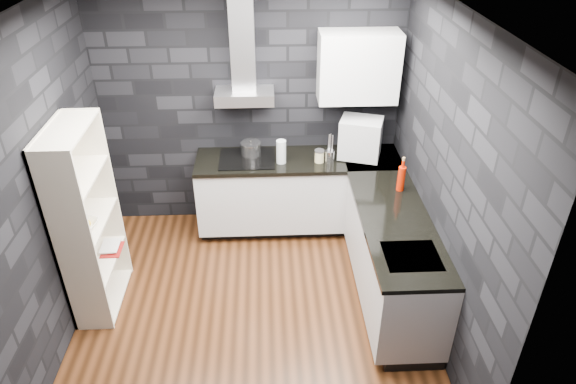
{
  "coord_description": "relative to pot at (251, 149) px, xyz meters",
  "views": [
    {
      "loc": [
        0.17,
        -3.56,
        3.48
      ],
      "look_at": [
        0.35,
        0.45,
        1.0
      ],
      "focal_mm": 32.0,
      "sensor_mm": 36.0,
      "label": 1
    }
  ],
  "objects": [
    {
      "name": "counter_back_cab",
      "position": [
        0.51,
        -0.09,
        -0.49
      ],
      "size": [
        2.2,
        0.6,
        0.76
      ],
      "primitive_type": "cube",
      "color": "silver",
      "rests_on": "ground"
    },
    {
      "name": "bookshelf",
      "position": [
        -1.41,
        -1.2,
        -0.07
      ],
      "size": [
        0.51,
        0.86,
        1.8
      ],
      "primitive_type": "cube",
      "rotation": [
        0.0,
        0.0,
        -0.22
      ],
      "color": "beige",
      "rests_on": "ground"
    },
    {
      "name": "counter_right_top",
      "position": [
        1.3,
        -1.29,
        -0.09
      ],
      "size": [
        0.62,
        1.8,
        0.04
      ],
      "primitive_type": "cube",
      "color": "black",
      "rests_on": "counter_right_cab"
    },
    {
      "name": "pot",
      "position": [
        0.0,
        0.0,
        0.0
      ],
      "size": [
        0.21,
        0.21,
        0.12
      ],
      "primitive_type": "cylinder",
      "rotation": [
        0.0,
        0.0,
        -0.02
      ],
      "color": "silver",
      "rests_on": "cooktop"
    },
    {
      "name": "ceiling",
      "position": [
        0.01,
        -1.39,
        1.73
      ],
      "size": [
        3.2,
        3.2,
        0.0
      ],
      "primitive_type": "plane",
      "rotation": [
        3.14,
        0.0,
        0.0
      ],
      "color": "silver"
    },
    {
      "name": "book_red",
      "position": [
        -1.41,
        -1.04,
        -0.4
      ],
      "size": [
        0.19,
        0.03,
        0.25
      ],
      "primitive_type": "imported",
      "rotation": [
        0.0,
        0.0,
        0.01
      ],
      "color": "maroon",
      "rests_on": "bookshelf"
    },
    {
      "name": "upper_cabinet",
      "position": [
        1.11,
        0.04,
        0.88
      ],
      "size": [
        0.8,
        0.35,
        0.7
      ],
      "primitive_type": "cube",
      "color": "silver",
      "rests_on": "wall_back"
    },
    {
      "name": "fruit_bowl",
      "position": [
        -1.41,
        -1.29,
        -0.04
      ],
      "size": [
        0.27,
        0.27,
        0.06
      ],
      "primitive_type": "imported",
      "rotation": [
        0.0,
        0.0,
        -0.17
      ],
      "color": "white",
      "rests_on": "bookshelf"
    },
    {
      "name": "wall_front",
      "position": [
        0.01,
        -3.01,
        0.38
      ],
      "size": [
        3.2,
        0.05,
        2.7
      ],
      "primitive_type": "cube",
      "color": "black",
      "rests_on": "ground"
    },
    {
      "name": "wall_right",
      "position": [
        1.63,
        -1.39,
        0.38
      ],
      "size": [
        0.05,
        3.2,
        2.7
      ],
      "primitive_type": "cube",
      "color": "black",
      "rests_on": "ground"
    },
    {
      "name": "cooktop",
      "position": [
        -0.04,
        -0.09,
        -0.07
      ],
      "size": [
        0.58,
        0.5,
        0.01
      ],
      "primitive_type": "cube",
      "color": "black",
      "rests_on": "counter_back_top"
    },
    {
      "name": "ground",
      "position": [
        0.01,
        -1.39,
        -0.97
      ],
      "size": [
        3.2,
        3.2,
        0.0
      ],
      "primitive_type": "plane",
      "color": "#492612"
    },
    {
      "name": "sink_rim",
      "position": [
        1.31,
        -1.79,
        -0.08
      ],
      "size": [
        0.44,
        0.4,
        0.01
      ],
      "primitive_type": "cube",
      "color": "silver",
      "rests_on": "counter_right_top"
    },
    {
      "name": "counter_corner_top",
      "position": [
        1.31,
        -0.09,
        -0.09
      ],
      "size": [
        0.62,
        0.62,
        0.04
      ],
      "primitive_type": "cube",
      "color": "black",
      "rests_on": "counter_right_cab"
    },
    {
      "name": "hood_body",
      "position": [
        -0.04,
        0.04,
        0.59
      ],
      "size": [
        0.6,
        0.34,
        0.12
      ],
      "primitive_type": "cube",
      "color": "silver",
      "rests_on": "wall_back"
    },
    {
      "name": "counter_back_top",
      "position": [
        0.51,
        -0.1,
        -0.09
      ],
      "size": [
        2.2,
        0.62,
        0.04
      ],
      "primitive_type": "cube",
      "color": "black",
      "rests_on": "counter_back_cab"
    },
    {
      "name": "book_second",
      "position": [
        -1.42,
        -1.01,
        -0.38
      ],
      "size": [
        0.17,
        0.02,
        0.23
      ],
      "primitive_type": "imported",
      "rotation": [
        0.0,
        0.0,
        0.02
      ],
      "color": "#B2B2B2",
      "rests_on": "bookshelf"
    },
    {
      "name": "hood_chimney",
      "position": [
        -0.04,
        0.11,
        1.1
      ],
      "size": [
        0.24,
        0.2,
        0.9
      ],
      "primitive_type": "cube",
      "color": "silver",
      "rests_on": "hood_body"
    },
    {
      "name": "wall_left",
      "position": [
        -1.62,
        -1.39,
        0.38
      ],
      "size": [
        0.05,
        3.2,
        2.7
      ],
      "primitive_type": "cube",
      "color": "black",
      "rests_on": "ground"
    },
    {
      "name": "counter_right_cab",
      "position": [
        1.31,
        -1.29,
        -0.49
      ],
      "size": [
        0.6,
        1.8,
        0.76
      ],
      "primitive_type": "cube",
      "color": "silver",
      "rests_on": "ground"
    },
    {
      "name": "toekick_right",
      "position": [
        1.35,
        -1.29,
        -0.92
      ],
      "size": [
        0.5,
        1.78,
        0.1
      ],
      "primitive_type": "cube",
      "color": "black",
      "rests_on": "ground"
    },
    {
      "name": "utensil_crock",
      "position": [
        0.83,
        -0.18,
        -0.01
      ],
      "size": [
        0.1,
        0.1,
        0.13
      ],
      "primitive_type": "cylinder",
      "rotation": [
        0.0,
        0.0,
        -0.03
      ],
      "color": "silver",
      "rests_on": "counter_back_top"
    },
    {
      "name": "wall_back",
      "position": [
        0.01,
        0.24,
        0.38
      ],
      "size": [
        3.2,
        0.05,
        2.7
      ],
      "primitive_type": "cube",
      "color": "black",
      "rests_on": "ground"
    },
    {
      "name": "storage_jar",
      "position": [
        0.72,
        -0.18,
        -0.01
      ],
      "size": [
        0.13,
        0.13,
        0.12
      ],
      "primitive_type": "cylinder",
      "rotation": [
        0.0,
        0.0,
        -0.4
      ],
      "color": "#C5BB84",
      "rests_on": "counter_back_top"
    },
    {
      "name": "red_bottle",
      "position": [
        1.44,
        -0.78,
        0.05
      ],
      "size": [
        0.09,
        0.09,
        0.25
      ],
      "primitive_type": "cylinder",
      "rotation": [
        0.0,
        0.0,
        -0.34
      ],
      "color": "#A61803",
      "rests_on": "counter_right_top"
    },
    {
      "name": "toekick_back",
      "position": [
        0.51,
        -0.05,
        -0.92
      ],
      "size": [
        2.18,
        0.5,
        0.1
      ],
      "primitive_type": "cube",
      "color": "black",
      "rests_on": "ground"
    },
    {
      "name": "appliance_garage",
      "position": [
        1.16,
        -0.09,
        0.15
      ],
      "size": [
        0.5,
        0.44,
        0.42
      ],
      "primitive_type": "cube",
      "rotation": [
        0.0,
        0.0,
        -0.31
      ],
      "color": "#B8BABF",
      "rests_on": "counter_back_top"
    },
    {
      "name": "glass_vase",
      "position": [
        0.32,
        -0.18,
        0.05
      ],
      "size": [
        0.13,
        0.13,
        0.25
      ],
      "primitive_type": "cylinder",
      "rotation": [
        0.0,
        0.0,
        -0.29
      ],
      "color": "silver",
      "rests_on": "counter_back_top"
    }
  ]
}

